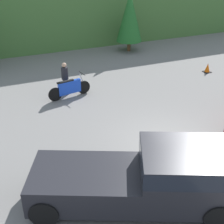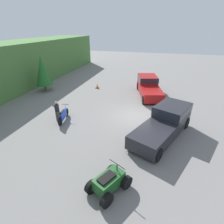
% 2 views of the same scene
% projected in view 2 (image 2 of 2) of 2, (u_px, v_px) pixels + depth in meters
% --- Properties ---
extents(ground_plane, '(80.00, 80.00, 0.00)m').
position_uv_depth(ground_plane, '(137.00, 116.00, 14.87)').
color(ground_plane, slate).
extents(tree_mid_right, '(1.78, 1.78, 4.05)m').
position_uv_depth(tree_mid_right, '(42.00, 71.00, 19.64)').
color(tree_mid_right, brown).
rests_on(tree_mid_right, ground_plane).
extents(pickup_truck_red, '(5.85, 3.37, 1.85)m').
position_uv_depth(pickup_truck_red, '(149.00, 86.00, 19.28)').
color(pickup_truck_red, maroon).
rests_on(pickup_truck_red, ground_plane).
extents(pickup_truck_second, '(6.07, 4.15, 1.85)m').
position_uv_depth(pickup_truck_second, '(166.00, 121.00, 12.11)').
color(pickup_truck_second, '#232328').
rests_on(pickup_truck_second, ground_plane).
extents(dirt_bike, '(2.23, 0.70, 1.13)m').
position_uv_depth(dirt_bike, '(63.00, 115.00, 14.00)').
color(dirt_bike, black).
rests_on(dirt_bike, ground_plane).
extents(quad_atv, '(2.30, 2.00, 1.22)m').
position_uv_depth(quad_atv, '(109.00, 182.00, 7.99)').
color(quad_atv, black).
rests_on(quad_atv, ground_plane).
extents(rider_person, '(0.42, 0.42, 1.67)m').
position_uv_depth(rider_person, '(57.00, 110.00, 13.84)').
color(rider_person, brown).
rests_on(rider_person, ground_plane).
extents(traffic_cone, '(0.42, 0.42, 0.55)m').
position_uv_depth(traffic_cone, '(97.00, 86.00, 21.48)').
color(traffic_cone, black).
rests_on(traffic_cone, ground_plane).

